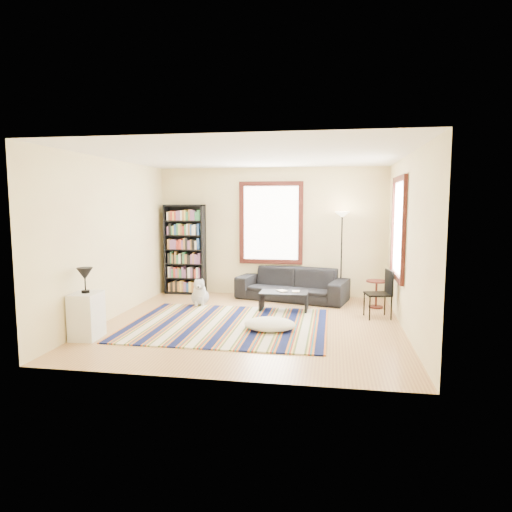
% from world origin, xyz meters
% --- Properties ---
extents(floor, '(5.00, 5.00, 0.10)m').
position_xyz_m(floor, '(0.00, 0.00, -0.05)').
color(floor, tan).
rests_on(floor, ground).
extents(ceiling, '(5.00, 5.00, 0.10)m').
position_xyz_m(ceiling, '(0.00, 0.00, 2.85)').
color(ceiling, white).
rests_on(ceiling, floor).
extents(wall_back, '(5.00, 0.10, 2.80)m').
position_xyz_m(wall_back, '(0.00, 2.55, 1.40)').
color(wall_back, '#F1E9A2').
rests_on(wall_back, floor).
extents(wall_front, '(5.00, 0.10, 2.80)m').
position_xyz_m(wall_front, '(0.00, -2.55, 1.40)').
color(wall_front, '#F1E9A2').
rests_on(wall_front, floor).
extents(wall_left, '(0.10, 5.00, 2.80)m').
position_xyz_m(wall_left, '(-2.55, 0.00, 1.40)').
color(wall_left, '#F1E9A2').
rests_on(wall_left, floor).
extents(wall_right, '(0.10, 5.00, 2.80)m').
position_xyz_m(wall_right, '(2.55, 0.00, 1.40)').
color(wall_right, '#F1E9A2').
rests_on(wall_right, floor).
extents(window_back, '(1.20, 0.06, 1.60)m').
position_xyz_m(window_back, '(0.00, 2.47, 1.60)').
color(window_back, white).
rests_on(window_back, wall_back).
extents(window_right, '(0.06, 1.20, 1.60)m').
position_xyz_m(window_right, '(2.47, 0.80, 1.60)').
color(window_right, white).
rests_on(window_right, wall_right).
extents(rug, '(3.30, 2.64, 0.02)m').
position_xyz_m(rug, '(-0.37, -0.16, 0.01)').
color(rug, '#0D1441').
rests_on(rug, floor).
extents(sofa, '(2.45, 1.43, 0.67)m').
position_xyz_m(sofa, '(0.51, 2.05, 0.34)').
color(sofa, black).
rests_on(sofa, floor).
extents(bookshelf, '(0.90, 0.30, 2.00)m').
position_xyz_m(bookshelf, '(-1.92, 2.32, 1.00)').
color(bookshelf, black).
rests_on(bookshelf, floor).
extents(coffee_table, '(1.02, 0.78, 0.36)m').
position_xyz_m(coffee_table, '(0.45, 1.04, 0.18)').
color(coffee_table, black).
rests_on(coffee_table, floor).
extents(book_a, '(0.26, 0.25, 0.02)m').
position_xyz_m(book_a, '(0.35, 1.04, 0.37)').
color(book_a, beige).
rests_on(book_a, coffee_table).
extents(book_b, '(0.20, 0.15, 0.01)m').
position_xyz_m(book_b, '(0.60, 1.09, 0.37)').
color(book_b, beige).
rests_on(book_b, coffee_table).
extents(floor_cushion, '(0.92, 0.75, 0.21)m').
position_xyz_m(floor_cushion, '(0.37, -0.36, 0.10)').
color(floor_cushion, white).
rests_on(floor_cushion, floor).
extents(floor_lamp, '(0.30, 0.30, 1.86)m').
position_xyz_m(floor_lamp, '(1.53, 2.15, 0.93)').
color(floor_lamp, black).
rests_on(floor_lamp, floor).
extents(side_table, '(0.41, 0.41, 0.54)m').
position_xyz_m(side_table, '(2.20, 1.57, 0.27)').
color(side_table, '#401610').
rests_on(side_table, floor).
extents(folding_chair, '(0.49, 0.48, 0.86)m').
position_xyz_m(folding_chair, '(2.15, 0.76, 0.43)').
color(folding_chair, black).
rests_on(folding_chair, floor).
extents(white_cabinet, '(0.41, 0.52, 0.70)m').
position_xyz_m(white_cabinet, '(-2.30, -1.24, 0.35)').
color(white_cabinet, white).
rests_on(white_cabinet, floor).
extents(table_lamp, '(0.30, 0.30, 0.38)m').
position_xyz_m(table_lamp, '(-2.30, -1.24, 0.89)').
color(table_lamp, black).
rests_on(table_lamp, white_cabinet).
extents(dog, '(0.49, 0.62, 0.55)m').
position_xyz_m(dog, '(-1.26, 1.22, 0.27)').
color(dog, silver).
rests_on(dog, floor).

